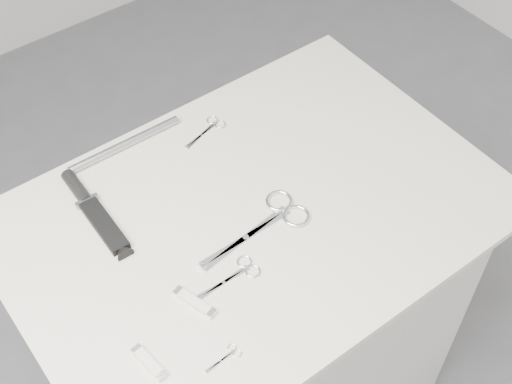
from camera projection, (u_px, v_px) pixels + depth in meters
plinth at (254, 327)px, 1.81m from camera, size 0.90×0.60×0.90m
display_board at (253, 214)px, 1.46m from camera, size 1.00×0.70×0.02m
large_shears at (273, 219)px, 1.44m from camera, size 0.25×0.11×0.01m
embroidery_scissors_a at (238, 273)px, 1.35m from camera, size 0.13×0.06×0.00m
embroidery_scissors_b at (210, 128)px, 1.60m from camera, size 0.12×0.06×0.00m
tiny_scissors at (227, 356)px, 1.24m from camera, size 0.07×0.03×0.00m
sheathed_knife at (91, 208)px, 1.45m from camera, size 0.06×0.24×0.03m
pocket_knife_a at (149, 363)px, 1.23m from camera, size 0.03×0.08×0.01m
pocket_knife_b at (195, 302)px, 1.31m from camera, size 0.05×0.09×0.01m
metal_rail at (125, 144)px, 1.56m from camera, size 0.27×0.02×0.02m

